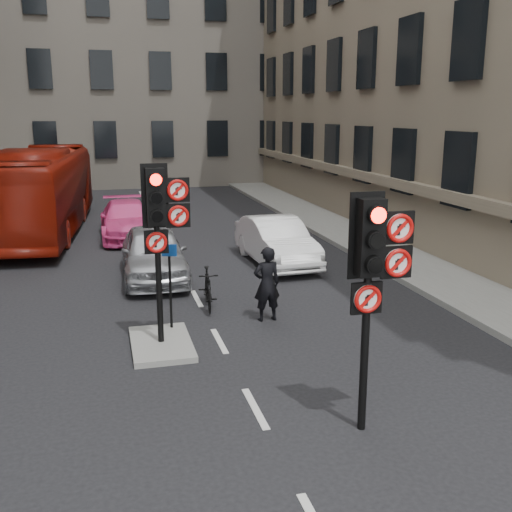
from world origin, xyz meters
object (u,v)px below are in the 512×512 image
bus_red (41,191)px  car_pink (127,220)px  signal_near (374,263)px  signal_far (161,216)px  motorcyclist (267,284)px  car_silver (154,253)px  motorcycle (208,288)px  info_sign (170,274)px  car_white (276,241)px

bus_red → car_pink: bearing=-25.1°
signal_near → signal_far: bearing=123.0°
signal_near → signal_far: size_ratio=1.00×
bus_red → motorcyclist: (5.80, -12.01, -0.78)m
signal_far → car_silver: signal_far is taller
car_pink → motorcycle: 9.11m
signal_far → car_pink: 11.41m
signal_near → car_pink: size_ratio=0.76×
signal_far → car_pink: bearing=91.2°
motorcyclist → info_sign: 2.26m
car_silver → motorcycle: 3.15m
car_white → motorcycle: bearing=-129.8°
signal_near → motorcycle: size_ratio=2.23×
motorcycle → motorcyclist: size_ratio=0.93×
signal_near → motorcycle: bearing=102.0°
signal_far → bus_red: (-3.39, 13.02, -1.06)m
signal_far → car_white: 7.54m
motorcycle → info_sign: info_sign is taller
signal_far → car_silver: 5.57m
car_silver → motorcyclist: bearing=-61.4°
car_silver → car_pink: bearing=96.0°
info_sign → motorcyclist: bearing=23.3°
car_silver → motorcyclist: 4.74m
car_silver → motorcycle: bearing=-69.6°
car_silver → car_pink: 6.03m
signal_far → motorcycle: size_ratio=2.23×
car_pink → motorcycle: size_ratio=2.93×
car_pink → bus_red: (-3.15, 1.79, 0.96)m
car_pink → motorcycle: car_pink is taller
car_silver → signal_far: bearing=-91.3°
car_pink → motorcyclist: size_ratio=2.72×
car_white → signal_near: bearing=-101.3°
bus_red → motorcycle: (4.66, -10.77, -1.16)m
car_silver → info_sign: (-0.03, -4.47, 0.56)m
car_silver → motorcyclist: (2.17, -4.21, 0.11)m
car_silver → car_white: car_silver is taller
signal_near → signal_far: 4.77m
info_sign → car_white: bearing=69.9°
signal_near → car_pink: 15.61m
motorcyclist → signal_near: bearing=87.2°
car_white → bus_red: (-7.50, 7.02, 0.92)m
car_silver → motorcycle: car_silver is taller
car_silver → bus_red: bus_red is taller
car_silver → motorcycle: (1.03, -2.97, -0.27)m
motorcyclist → bus_red: bearing=-69.1°
car_white → bus_red: 10.31m
car_pink → motorcycle: bearing=-80.6°
car_white → bus_red: size_ratio=0.37×
signal_far → motorcycle: signal_far is taller
signal_far → car_white: bearing=55.6°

